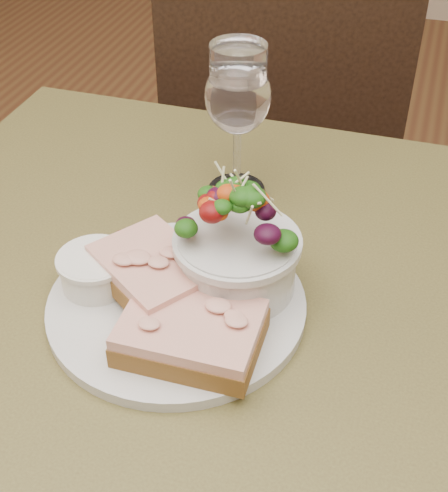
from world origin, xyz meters
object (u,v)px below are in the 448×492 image
(ramekin, at_px, (95,269))
(sandwich_back, at_px, (154,271))
(chair_far, at_px, (270,229))
(cafe_table, at_px, (202,372))
(sandwich_front, at_px, (191,333))
(dinner_plate, at_px, (177,304))
(wine_glass, at_px, (238,100))
(salad_bowl, at_px, (237,240))

(ramekin, bearing_deg, sandwich_back, 9.18)
(chair_far, bearing_deg, cafe_table, 81.78)
(sandwich_front, xyz_separation_m, sandwich_back, (-0.06, 0.06, 0.01))
(dinner_plate, distance_m, wine_glass, 0.25)
(sandwich_front, distance_m, wine_glass, 0.29)
(sandwich_back, height_order, wine_glass, wine_glass)
(wine_glass, bearing_deg, sandwich_front, -82.31)
(cafe_table, bearing_deg, dinner_plate, -151.07)
(sandwich_front, bearing_deg, wine_glass, 97.05)
(salad_bowl, bearing_deg, dinner_plate, -142.78)
(cafe_table, relative_size, sandwich_back, 5.39)
(sandwich_back, height_order, salad_bowl, salad_bowl)
(cafe_table, bearing_deg, wine_glass, 96.28)
(cafe_table, relative_size, sandwich_front, 6.29)
(cafe_table, xyz_separation_m, salad_bowl, (0.03, 0.03, 0.17))
(salad_bowl, bearing_deg, sandwich_back, -158.45)
(chair_far, distance_m, sandwich_front, 0.94)
(sandwich_back, relative_size, ramekin, 2.13)
(salad_bowl, height_order, wine_glass, wine_glass)
(cafe_table, height_order, ramekin, ramekin)
(chair_far, relative_size, dinner_plate, 3.49)
(dinner_plate, bearing_deg, salad_bowl, 37.22)
(wine_glass, bearing_deg, salad_bowl, -73.66)
(sandwich_back, xyz_separation_m, wine_glass, (0.02, 0.21, 0.09))
(chair_far, bearing_deg, salad_bowl, 84.46)
(sandwich_front, xyz_separation_m, ramekin, (-0.12, 0.05, 0.00))
(chair_far, bearing_deg, sandwich_back, 78.17)
(cafe_table, relative_size, dinner_plate, 3.10)
(chair_far, bearing_deg, ramekin, 73.53)
(salad_bowl, bearing_deg, wine_glass, 106.34)
(chair_far, distance_m, wine_glass, 0.78)
(ramekin, distance_m, wine_glass, 0.25)
(sandwich_front, height_order, sandwich_back, sandwich_back)
(salad_bowl, xyz_separation_m, wine_glass, (-0.05, 0.18, 0.05))
(cafe_table, relative_size, wine_glass, 4.57)
(cafe_table, relative_size, chair_far, 0.89)
(cafe_table, height_order, dinner_plate, dinner_plate)
(dinner_plate, distance_m, ramekin, 0.09)
(cafe_table, distance_m, ramekin, 0.17)
(salad_bowl, distance_m, wine_glass, 0.20)
(sandwich_front, bearing_deg, dinner_plate, 122.11)
(sandwich_front, bearing_deg, ramekin, 155.84)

